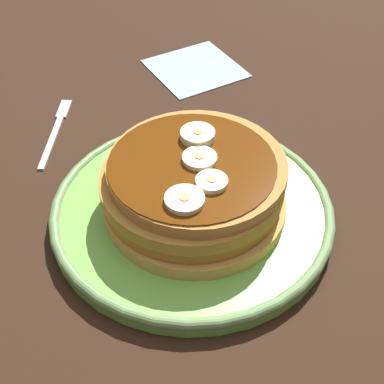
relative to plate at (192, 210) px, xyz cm
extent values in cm
cube|color=black|center=(0.00, 0.00, -2.49)|extent=(140.00, 140.00, 3.00)
cylinder|color=#72B74C|center=(0.00, 0.00, -0.22)|extent=(26.83, 26.83, 1.53)
torus|color=#658B50|center=(0.00, 0.00, 0.31)|extent=(27.09, 27.09, 1.07)
cylinder|color=tan|center=(0.52, -0.16, 1.19)|extent=(17.02, 17.02, 1.30)
cylinder|color=#AC6C29|center=(0.32, -0.44, 2.49)|extent=(16.58, 16.58, 1.30)
cylinder|color=#B58135|center=(0.47, -0.37, 3.79)|extent=(16.97, 16.97, 1.30)
cylinder|color=#BC7E3D|center=(0.10, 0.50, 5.09)|extent=(16.36, 16.36, 1.30)
cylinder|color=#592B0A|center=(0.00, 0.00, 5.82)|extent=(15.17, 15.17, 0.16)
cylinder|color=#FBEAB7|center=(0.01, 0.80, 6.04)|extent=(3.15, 3.15, 0.61)
cylinder|color=tan|center=(0.01, 0.80, 6.39)|extent=(0.88, 0.88, 0.08)
cylinder|color=#EDF0B8|center=(3.16, 0.35, 6.05)|extent=(2.81, 2.81, 0.62)
cylinder|color=tan|center=(3.16, 0.35, 6.40)|extent=(0.79, 0.79, 0.08)
cylinder|color=beige|center=(3.82, -3.10, 6.06)|extent=(3.38, 3.38, 0.64)
cylinder|color=tan|center=(3.82, -3.10, 6.42)|extent=(0.95, 0.95, 0.08)
cylinder|color=#EBF0BB|center=(-2.80, 2.36, 6.20)|extent=(3.27, 3.27, 0.92)
cylinder|color=tan|center=(-2.80, 2.36, 6.70)|extent=(0.92, 0.92, 0.08)
cube|color=#99B2BF|center=(-23.23, 14.98, -0.84)|extent=(11.32, 11.32, 0.30)
cube|color=silver|center=(-18.28, -7.34, -0.74)|extent=(8.20, 5.99, 0.50)
cube|color=silver|center=(-23.62, -3.63, -0.74)|extent=(3.59, 3.03, 0.50)
camera|label=1|loc=(31.53, -19.62, 37.40)|focal=51.28mm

